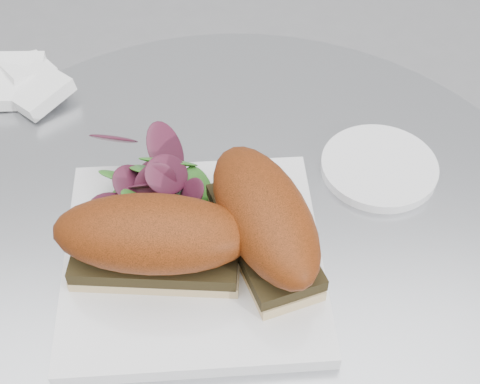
% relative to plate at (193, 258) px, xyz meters
% --- Properties ---
extents(table, '(0.70, 0.70, 0.73)m').
position_rel_plate_xyz_m(table, '(0.04, 0.04, -0.25)').
color(table, '#B8BAC0').
rests_on(table, ground).
extents(plate, '(0.25, 0.25, 0.02)m').
position_rel_plate_xyz_m(plate, '(0.00, 0.00, 0.00)').
color(plate, white).
rests_on(plate, table).
extents(sandwich_left, '(0.19, 0.10, 0.08)m').
position_rel_plate_xyz_m(sandwich_left, '(-0.03, -0.02, 0.05)').
color(sandwich_left, tan).
rests_on(sandwich_left, plate).
extents(sandwich_right, '(0.13, 0.19, 0.08)m').
position_rel_plate_xyz_m(sandwich_right, '(0.07, 0.00, 0.05)').
color(sandwich_right, tan).
rests_on(sandwich_right, plate).
extents(salad, '(0.12, 0.12, 0.05)m').
position_rel_plate_xyz_m(salad, '(-0.05, 0.07, 0.03)').
color(salad, '#39872C').
rests_on(salad, plate).
extents(napkin, '(0.14, 0.14, 0.02)m').
position_rel_plate_xyz_m(napkin, '(-0.21, 0.26, 0.00)').
color(napkin, white).
rests_on(napkin, table).
extents(saucer, '(0.13, 0.13, 0.01)m').
position_rel_plate_xyz_m(saucer, '(0.20, 0.12, -0.00)').
color(saucer, white).
rests_on(saucer, table).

